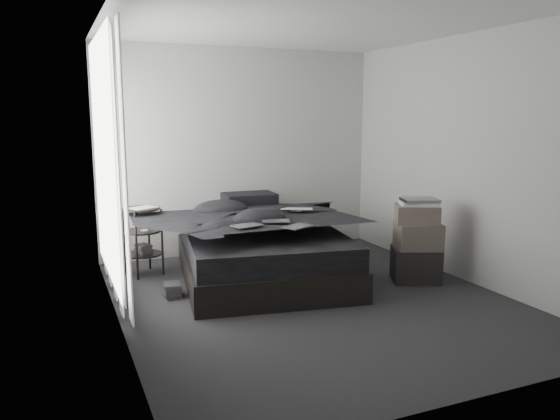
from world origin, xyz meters
name	(u,v)px	position (x,y,z in m)	size (l,w,h in m)	color
floor	(312,299)	(0.00, 0.00, 0.00)	(3.60, 4.20, 0.01)	#29292B
ceiling	(315,20)	(0.00, 0.00, 2.60)	(3.60, 4.20, 0.01)	white
wall_back	(240,152)	(0.00, 2.10, 1.30)	(3.60, 0.01, 2.60)	beige
wall_front	(474,196)	(0.00, -2.10, 1.30)	(3.60, 0.01, 2.60)	beige
wall_left	(113,173)	(-1.80, 0.00, 1.30)	(0.01, 4.20, 2.60)	beige
wall_right	(466,159)	(1.80, 0.00, 1.30)	(0.01, 4.20, 2.60)	beige
window_left	(104,159)	(-1.78, 0.90, 1.35)	(0.02, 2.00, 2.30)	white
curtain_left	(110,166)	(-1.73, 0.90, 1.28)	(0.06, 2.12, 2.48)	white
bed	(262,264)	(-0.20, 0.85, 0.15)	(1.67, 2.20, 0.30)	black
mattress	(262,241)	(-0.20, 0.85, 0.42)	(1.60, 2.14, 0.23)	black
duvet	(263,219)	(-0.20, 0.79, 0.66)	(1.62, 1.88, 0.26)	black
pillow_lower	(243,210)	(-0.11, 1.70, 0.61)	(0.66, 0.45, 0.15)	black
pillow_upper	(249,199)	(-0.04, 1.67, 0.75)	(0.62, 0.43, 0.14)	black
laptop	(297,203)	(0.21, 0.84, 0.80)	(0.35, 0.23, 0.03)	silver
comic_a	(247,217)	(-0.55, 0.31, 0.79)	(0.28, 0.18, 0.01)	black
comic_b	(275,212)	(-0.21, 0.42, 0.80)	(0.28, 0.18, 0.01)	black
comic_c	(297,217)	(-0.13, 0.08, 0.81)	(0.28, 0.18, 0.01)	black
side_stand	(143,242)	(-1.36, 1.50, 0.37)	(0.40, 0.40, 0.75)	black
papers	(143,208)	(-1.35, 1.49, 0.75)	(0.29, 0.21, 0.01)	white
floor_books	(172,290)	(-1.24, 0.59, 0.08)	(0.15, 0.22, 0.15)	black
box_lower	(416,265)	(1.28, 0.10, 0.18)	(0.49, 0.38, 0.36)	black
box_mid	(418,236)	(1.29, 0.08, 0.50)	(0.46, 0.36, 0.28)	#5D5349
box_upper	(417,214)	(1.28, 0.10, 0.73)	(0.44, 0.35, 0.19)	#5D5349
art_book_white	(418,203)	(1.28, 0.10, 0.85)	(0.37, 0.30, 0.04)	silver
art_book_snake	(420,200)	(1.29, 0.08, 0.88)	(0.36, 0.29, 0.03)	silver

